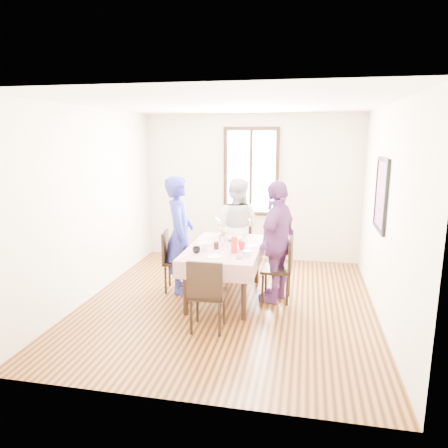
{
  "coord_description": "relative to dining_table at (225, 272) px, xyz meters",
  "views": [
    {
      "loc": [
        1.01,
        -5.36,
        2.31
      ],
      "look_at": [
        -0.09,
        0.15,
        1.1
      ],
      "focal_mm": 33.17,
      "sensor_mm": 36.0,
      "label": 1
    }
  ],
  "objects": [
    {
      "name": "dining_table",
      "position": [
        0.0,
        0.0,
        0.0
      ],
      "size": [
        0.89,
        1.5,
        0.75
      ],
      "primitive_type": "cube",
      "color": "black",
      "rests_on": "ground"
    },
    {
      "name": "flower_bunch",
      "position": [
        -0.04,
        0.05,
        0.57
      ],
      "size": [
        0.09,
        0.09,
        0.1
      ],
      "primitive_type": null,
      "color": "yellow",
      "rests_on": "flower_vase"
    },
    {
      "name": "juice_carton",
      "position": [
        0.19,
        -0.28,
        0.5
      ],
      "size": [
        0.07,
        0.07,
        0.23
      ],
      "primitive_type": "cube",
      "color": "red",
      "rests_on": "tablecloth"
    },
    {
      "name": "chair_near",
      "position": [
        -0.0,
        -1.03,
        0.08
      ],
      "size": [
        0.44,
        0.44,
        0.91
      ],
      "primitive_type": "cube",
      "rotation": [
        0.0,
        0.0,
        0.04
      ],
      "color": "black",
      "rests_on": "ground"
    },
    {
      "name": "jam_jar",
      "position": [
        -0.09,
        -0.15,
        0.44
      ],
      "size": [
        0.07,
        0.07,
        0.1
      ],
      "primitive_type": "cylinder",
      "color": "black",
      "rests_on": "tablecloth"
    },
    {
      "name": "ground",
      "position": [
        0.09,
        -0.2,
        -0.38
      ],
      "size": [
        4.5,
        4.5,
        0.0
      ],
      "primitive_type": "plane",
      "color": "black",
      "rests_on": "ground"
    },
    {
      "name": "serving_bowl",
      "position": [
        0.09,
        0.35,
        0.41
      ],
      "size": [
        0.22,
        0.22,
        0.05
      ],
      "primitive_type": "imported",
      "rotation": [
        0.0,
        0.0,
        -0.01
      ],
      "color": "white",
      "rests_on": "tablecloth"
    },
    {
      "name": "chair_far",
      "position": [
        0.0,
        1.03,
        0.08
      ],
      "size": [
        0.45,
        0.45,
        0.91
      ],
      "primitive_type": "cube",
      "rotation": [
        0.0,
        0.0,
        3.05
      ],
      "color": "black",
      "rests_on": "ground"
    },
    {
      "name": "window_frame",
      "position": [
        0.09,
        2.03,
        1.27
      ],
      "size": [
        1.02,
        0.06,
        1.62
      ],
      "primitive_type": "cube",
      "color": "black",
      "rests_on": "back_wall"
    },
    {
      "name": "butter_lid",
      "position": [
        0.37,
        -0.39,
        0.45
      ],
      "size": [
        0.12,
        0.12,
        0.01
      ],
      "primitive_type": "cylinder",
      "color": "blue",
      "rests_on": "butter_tub"
    },
    {
      "name": "drinking_glass",
      "position": [
        -0.22,
        -0.27,
        0.44
      ],
      "size": [
        0.08,
        0.08,
        0.11
      ],
      "primitive_type": "cylinder",
      "color": "silver",
      "rests_on": "tablecloth"
    },
    {
      "name": "mug_black",
      "position": [
        -0.31,
        -0.4,
        0.43
      ],
      "size": [
        0.13,
        0.13,
        0.09
      ],
      "primitive_type": "imported",
      "rotation": [
        0.0,
        0.0,
        0.18
      ],
      "color": "black",
      "rests_on": "tablecloth"
    },
    {
      "name": "butter_tub",
      "position": [
        0.37,
        -0.39,
        0.41
      ],
      "size": [
        0.11,
        0.11,
        0.05
      ],
      "primitive_type": "cylinder",
      "color": "white",
      "rests_on": "tablecloth"
    },
    {
      "name": "plate_near",
      "position": [
        -0.03,
        -0.53,
        0.39
      ],
      "size": [
        0.2,
        0.2,
        0.01
      ],
      "primitive_type": "cylinder",
      "color": "white",
      "rests_on": "tablecloth"
    },
    {
      "name": "smartphone",
      "position": [
        0.29,
        -0.51,
        0.39
      ],
      "size": [
        0.07,
        0.13,
        0.01
      ],
      "primitive_type": "cube",
      "color": "black",
      "rests_on": "tablecloth"
    },
    {
      "name": "chair_right",
      "position": [
        0.74,
        0.05,
        0.08
      ],
      "size": [
        0.43,
        0.43,
        0.91
      ],
      "primitive_type": "cube",
      "rotation": [
        0.0,
        0.0,
        1.54
      ],
      "color": "black",
      "rests_on": "ground"
    },
    {
      "name": "plate_left",
      "position": [
        -0.31,
        0.08,
        0.39
      ],
      "size": [
        0.2,
        0.2,
        0.01
      ],
      "primitive_type": "cylinder",
      "color": "white",
      "rests_on": "tablecloth"
    },
    {
      "name": "plate_right",
      "position": [
        0.32,
        0.09,
        0.39
      ],
      "size": [
        0.2,
        0.2,
        0.01
      ],
      "primitive_type": "cylinder",
      "color": "white",
      "rests_on": "tablecloth"
    },
    {
      "name": "flower_vase",
      "position": [
        -0.04,
        0.05,
        0.45
      ],
      "size": [
        0.07,
        0.07,
        0.14
      ],
      "primitive_type": "cylinder",
      "color": "silver",
      "rests_on": "tablecloth"
    },
    {
      "name": "person_left",
      "position": [
        -0.72,
        0.14,
        0.49
      ],
      "size": [
        0.57,
        0.72,
        1.74
      ],
      "primitive_type": "imported",
      "rotation": [
        0.0,
        0.0,
        1.84
      ],
      "color": "navy",
      "rests_on": "ground"
    },
    {
      "name": "art_poster",
      "position": [
        2.07,
        0.1,
        1.18
      ],
      "size": [
        0.04,
        0.76,
        0.96
      ],
      "primitive_type": "cube",
      "color": "red",
      "rests_on": "right_wall"
    },
    {
      "name": "right_wall",
      "position": [
        2.09,
        -0.2,
        0.98
      ],
      "size": [
        0.0,
        4.5,
        4.5
      ],
      "primitive_type": "plane",
      "rotation": [
        1.57,
        0.0,
        -1.57
      ],
      "color": "beige",
      "rests_on": "ground"
    },
    {
      "name": "tablecloth",
      "position": [
        0.0,
        -0.0,
        0.38
      ],
      "size": [
        1.01,
        1.62,
        0.01
      ],
      "primitive_type": "cube",
      "color": "#620A0F",
      "rests_on": "dining_table"
    },
    {
      "name": "chair_left",
      "position": [
        -0.74,
        0.14,
        0.08
      ],
      "size": [
        0.48,
        0.48,
        0.91
      ],
      "primitive_type": "cube",
      "rotation": [
        0.0,
        0.0,
        -1.41
      ],
      "color": "black",
      "rests_on": "ground"
    },
    {
      "name": "person_far",
      "position": [
        0.0,
        1.02,
        0.45
      ],
      "size": [
        0.89,
        0.75,
        1.64
      ],
      "primitive_type": "imported",
      "rotation": [
        0.0,
        0.0,
        2.97
      ],
      "color": "beige",
      "rests_on": "ground"
    },
    {
      "name": "mug_green",
      "position": [
        -0.1,
        0.33,
        0.43
      ],
      "size": [
        0.13,
        0.13,
        0.08
      ],
      "primitive_type": "imported",
      "rotation": [
        0.0,
        0.0,
        -0.4
      ],
      "color": "#0C7226",
      "rests_on": "tablecloth"
    },
    {
      "name": "person_right",
      "position": [
        0.72,
        0.05,
        0.48
      ],
      "size": [
        0.73,
        1.09,
        1.72
      ],
      "primitive_type": "imported",
      "rotation": [
        0.0,
        0.0,
        -1.91
      ],
      "color": "#6D3778",
      "rests_on": "ground"
    },
    {
      "name": "back_wall",
      "position": [
        0.09,
        2.05,
        0.98
      ],
      "size": [
        4.0,
        0.0,
        4.0
      ],
      "primitive_type": "plane",
      "rotation": [
        1.57,
        0.0,
        0.0
      ],
      "color": "beige",
      "rests_on": "ground"
    },
    {
      "name": "mug_flag",
      "position": [
        0.26,
        -0.1,
        0.44
      ],
      "size": [
        0.15,
        0.15,
        0.1
      ],
      "primitive_type": "imported",
      "rotation": [
        0.0,
        0.0,
        0.84
      ],
      "color": "red",
      "rests_on": "tablecloth"
    },
    {
      "name": "window_pane",
      "position": [
        0.09,
        2.04,
        1.27
      ],
      "size": [
        0.9,
        0.02,
        1.5
      ],
      "primitive_type": "cube",
      "color": "white",
      "rests_on": "back_wall"
    }
  ]
}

